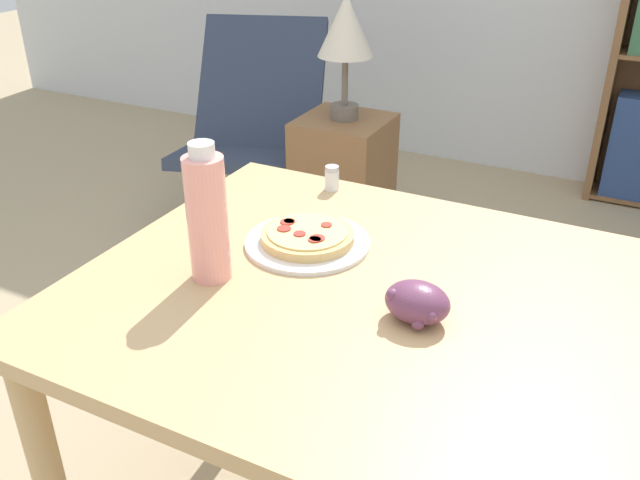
{
  "coord_description": "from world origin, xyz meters",
  "views": [
    {
      "loc": [
        0.35,
        -1.03,
        1.43
      ],
      "look_at": [
        -0.18,
        0.02,
        0.8
      ],
      "focal_mm": 38.0,
      "sensor_mm": 36.0,
      "label": 1
    }
  ],
  "objects_px": {
    "drink_bottle": "(207,217)",
    "salt_shaker": "(332,178)",
    "lounge_chair_near": "(255,162)",
    "side_table": "(343,190)",
    "table_lamp": "(346,32)",
    "pizza_on_plate": "(307,239)",
    "grape_bunch": "(416,302)"
  },
  "relations": [
    {
      "from": "pizza_on_plate",
      "to": "lounge_chair_near",
      "type": "relative_size",
      "value": 0.3
    },
    {
      "from": "drink_bottle",
      "to": "table_lamp",
      "type": "xyz_separation_m",
      "value": [
        -0.37,
        1.4,
        0.07
      ]
    },
    {
      "from": "salt_shaker",
      "to": "lounge_chair_near",
      "type": "bearing_deg",
      "value": 130.65
    },
    {
      "from": "drink_bottle",
      "to": "table_lamp",
      "type": "bearing_deg",
      "value": 104.67
    },
    {
      "from": "drink_bottle",
      "to": "salt_shaker",
      "type": "relative_size",
      "value": 4.43
    },
    {
      "from": "drink_bottle",
      "to": "side_table",
      "type": "bearing_deg",
      "value": 104.67
    },
    {
      "from": "lounge_chair_near",
      "to": "side_table",
      "type": "height_order",
      "value": "lounge_chair_near"
    },
    {
      "from": "lounge_chair_near",
      "to": "drink_bottle",
      "type": "bearing_deg",
      "value": -79.55
    },
    {
      "from": "table_lamp",
      "to": "pizza_on_plate",
      "type": "bearing_deg",
      "value": -68.49
    },
    {
      "from": "salt_shaker",
      "to": "table_lamp",
      "type": "distance_m",
      "value": 1.01
    },
    {
      "from": "salt_shaker",
      "to": "lounge_chair_near",
      "type": "height_order",
      "value": "lounge_chair_near"
    },
    {
      "from": "lounge_chair_near",
      "to": "side_table",
      "type": "xyz_separation_m",
      "value": [
        0.51,
        -0.13,
        0.02
      ]
    },
    {
      "from": "drink_bottle",
      "to": "salt_shaker",
      "type": "xyz_separation_m",
      "value": [
        0.02,
        0.49,
        -0.1
      ]
    },
    {
      "from": "grape_bunch",
      "to": "salt_shaker",
      "type": "distance_m",
      "value": 0.59
    },
    {
      "from": "drink_bottle",
      "to": "side_table",
      "type": "xyz_separation_m",
      "value": [
        -0.37,
        1.4,
        -0.57
      ]
    },
    {
      "from": "drink_bottle",
      "to": "side_table",
      "type": "height_order",
      "value": "drink_bottle"
    },
    {
      "from": "pizza_on_plate",
      "to": "table_lamp",
      "type": "height_order",
      "value": "table_lamp"
    },
    {
      "from": "lounge_chair_near",
      "to": "side_table",
      "type": "bearing_deg",
      "value": -33.96
    },
    {
      "from": "lounge_chair_near",
      "to": "table_lamp",
      "type": "xyz_separation_m",
      "value": [
        0.51,
        -0.13,
        0.65
      ]
    },
    {
      "from": "pizza_on_plate",
      "to": "table_lamp",
      "type": "bearing_deg",
      "value": 111.51
    },
    {
      "from": "drink_bottle",
      "to": "pizza_on_plate",
      "type": "bearing_deg",
      "value": 62.11
    },
    {
      "from": "grape_bunch",
      "to": "drink_bottle",
      "type": "relative_size",
      "value": 0.43
    },
    {
      "from": "pizza_on_plate",
      "to": "salt_shaker",
      "type": "bearing_deg",
      "value": 105.98
    },
    {
      "from": "grape_bunch",
      "to": "side_table",
      "type": "relative_size",
      "value": 0.19
    },
    {
      "from": "grape_bunch",
      "to": "side_table",
      "type": "height_order",
      "value": "grape_bunch"
    },
    {
      "from": "grape_bunch",
      "to": "table_lamp",
      "type": "xyz_separation_m",
      "value": [
        -0.77,
        1.36,
        0.16
      ]
    },
    {
      "from": "salt_shaker",
      "to": "side_table",
      "type": "distance_m",
      "value": 1.1
    },
    {
      "from": "salt_shaker",
      "to": "drink_bottle",
      "type": "bearing_deg",
      "value": -92.84
    },
    {
      "from": "grape_bunch",
      "to": "lounge_chair_near",
      "type": "relative_size",
      "value": 0.13
    },
    {
      "from": "lounge_chair_near",
      "to": "salt_shaker",
      "type": "bearing_deg",
      "value": -68.6
    },
    {
      "from": "drink_bottle",
      "to": "side_table",
      "type": "distance_m",
      "value": 1.55
    },
    {
      "from": "salt_shaker",
      "to": "grape_bunch",
      "type": "bearing_deg",
      "value": -49.47
    }
  ]
}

